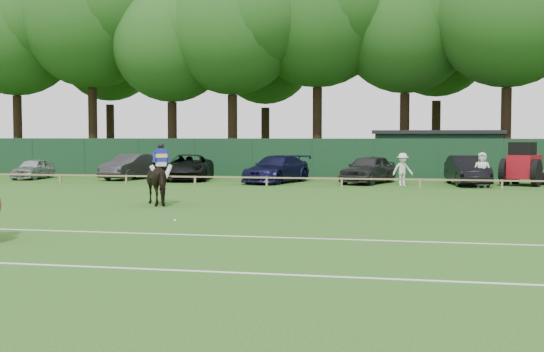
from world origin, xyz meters
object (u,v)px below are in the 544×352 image
(suv_black, at_px, (188,167))
(hatch_grey, at_px, (368,169))
(sedan_grey, at_px, (130,167))
(sedan_navy, at_px, (277,169))
(horse_dark, at_px, (161,180))
(spectator_left, at_px, (403,169))
(utility_shed, at_px, (437,153))
(polo_ball, at_px, (175,221))
(sedan_silver, at_px, (33,169))
(estate_black, at_px, (467,170))
(tractor, at_px, (523,165))
(spectator_right, at_px, (482,170))

(suv_black, xyz_separation_m, hatch_grey, (10.85, -0.73, 0.03))
(sedan_grey, distance_m, sedan_navy, 9.54)
(sedan_grey, distance_m, hatch_grey, 14.67)
(horse_dark, bearing_deg, hatch_grey, -152.79)
(spectator_left, height_order, utility_shed, utility_shed)
(polo_ball, xyz_separation_m, utility_shed, (8.32, 28.28, 1.49))
(sedan_navy, bearing_deg, utility_shed, 61.29)
(spectator_left, bearing_deg, sedan_silver, 152.27)
(sedan_silver, bearing_deg, sedan_navy, -5.03)
(sedan_navy, distance_m, estate_black, 10.55)
(estate_black, bearing_deg, sedan_grey, 167.71)
(estate_black, xyz_separation_m, tractor, (2.93, 0.36, 0.31))
(sedan_grey, relative_size, tractor, 1.45)
(suv_black, relative_size, spectator_right, 3.06)
(hatch_grey, height_order, estate_black, hatch_grey)
(sedan_silver, relative_size, estate_black, 0.77)
(tractor, bearing_deg, utility_shed, 139.52)
(sedan_navy, distance_m, spectator_right, 11.30)
(sedan_silver, relative_size, polo_ball, 41.63)
(horse_dark, distance_m, estate_black, 18.61)
(sedan_silver, bearing_deg, suv_black, 0.79)
(polo_ball, relative_size, utility_shed, 0.01)
(suv_black, bearing_deg, hatch_grey, -14.23)
(sedan_grey, bearing_deg, hatch_grey, 6.44)
(horse_dark, bearing_deg, sedan_grey, -99.99)
(tractor, bearing_deg, suv_black, -159.38)
(sedan_navy, distance_m, utility_shed, 12.87)
(suv_black, relative_size, sedan_navy, 1.05)
(sedan_silver, distance_m, hatch_grey, 20.63)
(hatch_grey, bearing_deg, horse_dark, -97.66)
(sedan_silver, xyz_separation_m, spectator_right, (26.64, -1.75, 0.27))
(utility_shed, bearing_deg, estate_black, -80.67)
(sedan_silver, relative_size, sedan_navy, 0.70)
(horse_dark, xyz_separation_m, sedan_silver, (-13.75, 14.16, -0.31))
(horse_dark, xyz_separation_m, sedan_navy, (1.70, 13.92, -0.17))
(suv_black, bearing_deg, horse_dark, -85.58)
(estate_black, distance_m, spectator_left, 3.62)
(spectator_left, height_order, spectator_right, spectator_right)
(sedan_navy, relative_size, polo_ball, 59.42)
(hatch_grey, distance_m, estate_black, 5.37)
(horse_dark, height_order, spectator_right, horse_dark)
(sedan_navy, height_order, estate_black, estate_black)
(spectator_left, xyz_separation_m, tractor, (6.36, 1.53, 0.23))
(spectator_right, bearing_deg, suv_black, 178.94)
(hatch_grey, relative_size, utility_shed, 0.56)
(suv_black, height_order, spectator_right, spectator_right)
(sedan_navy, xyz_separation_m, hatch_grey, (5.18, 0.36, 0.03))
(sedan_grey, bearing_deg, horse_dark, -52.90)
(sedan_grey, height_order, sedan_navy, sedan_grey)
(polo_ball, distance_m, utility_shed, 29.51)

